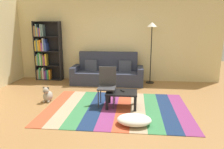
# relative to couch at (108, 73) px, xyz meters

# --- Properties ---
(ground_plane) EXTENTS (14.00, 14.00, 0.00)m
(ground_plane) POSITION_rel_couch_xyz_m (0.24, -2.02, -0.34)
(ground_plane) COLOR #9E7042
(back_wall) EXTENTS (6.80, 0.10, 2.70)m
(back_wall) POSITION_rel_couch_xyz_m (0.24, 0.53, 1.01)
(back_wall) COLOR beige
(back_wall) RESTS_ON ground_plane
(rug) EXTENTS (3.19, 2.27, 0.01)m
(rug) POSITION_rel_couch_xyz_m (0.48, -2.16, -0.33)
(rug) COLOR #C64C2D
(rug) RESTS_ON ground_plane
(couch) EXTENTS (2.26, 0.80, 1.00)m
(couch) POSITION_rel_couch_xyz_m (0.00, 0.00, 0.00)
(couch) COLOR #2D3347
(couch) RESTS_ON ground_plane
(bookshelf) EXTENTS (0.90, 0.28, 1.97)m
(bookshelf) POSITION_rel_couch_xyz_m (-2.17, 0.28, 0.59)
(bookshelf) COLOR black
(bookshelf) RESTS_ON ground_plane
(coffee_table) EXTENTS (0.70, 0.53, 0.36)m
(coffee_table) POSITION_rel_couch_xyz_m (0.58, -2.05, -0.03)
(coffee_table) COLOR black
(coffee_table) RESTS_ON rug
(pouf) EXTENTS (0.65, 0.49, 0.18)m
(pouf) POSITION_rel_couch_xyz_m (0.88, -2.93, -0.23)
(pouf) COLOR white
(pouf) RESTS_ON rug
(dog) EXTENTS (0.22, 0.35, 0.40)m
(dog) POSITION_rel_couch_xyz_m (-1.25, -1.86, -0.18)
(dog) COLOR #9E998E
(dog) RESTS_ON ground_plane
(standing_lamp) EXTENTS (0.32, 0.32, 1.93)m
(standing_lamp) POSITION_rel_couch_xyz_m (1.37, 0.20, 1.28)
(standing_lamp) COLOR black
(standing_lamp) RESTS_ON ground_plane
(tv_remote) EXTENTS (0.11, 0.15, 0.02)m
(tv_remote) POSITION_rel_couch_xyz_m (0.60, -2.00, 0.04)
(tv_remote) COLOR black
(tv_remote) RESTS_ON coffee_table
(folding_chair) EXTENTS (0.40, 0.40, 0.90)m
(folding_chair) POSITION_rel_couch_xyz_m (0.24, -1.94, 0.20)
(folding_chair) COLOR #38383D
(folding_chair) RESTS_ON ground_plane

